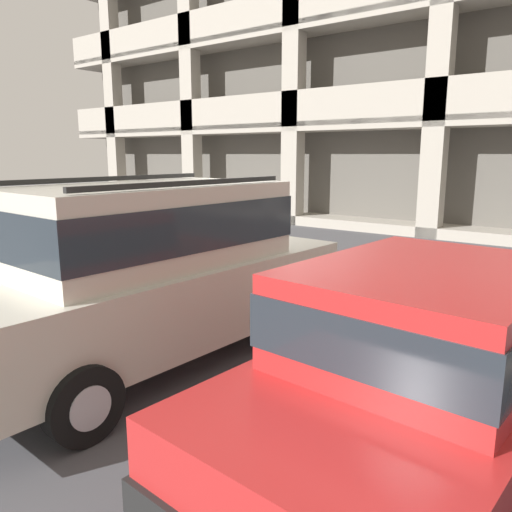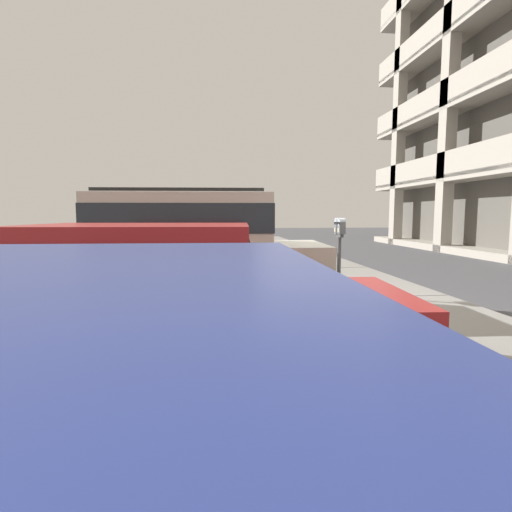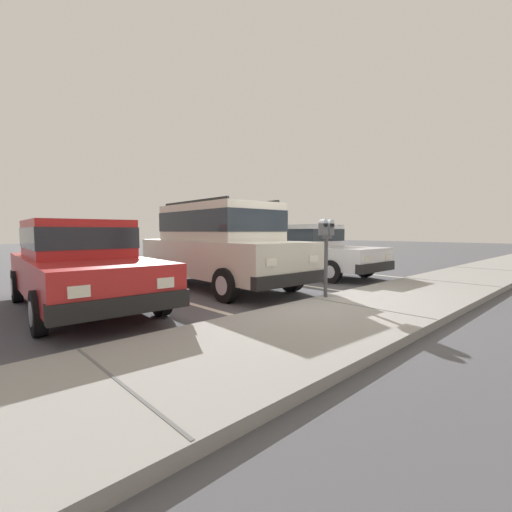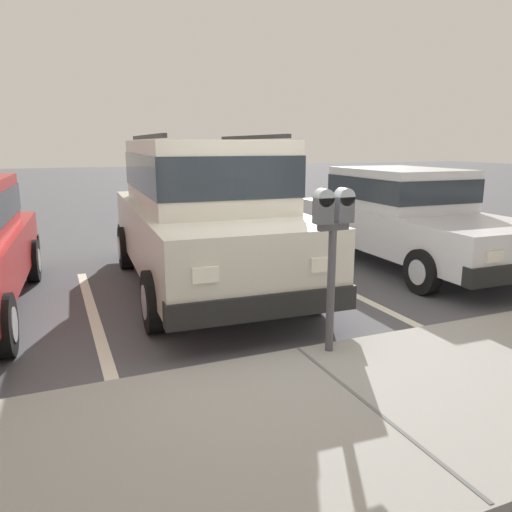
# 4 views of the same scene
# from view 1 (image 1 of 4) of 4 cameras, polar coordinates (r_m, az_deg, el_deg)

# --- Properties ---
(ground_plane) EXTENTS (80.00, 80.00, 0.10)m
(ground_plane) POSITION_cam_1_polar(r_m,az_deg,el_deg) (7.69, 2.09, -6.11)
(ground_plane) COLOR #4C4C51
(sidewalk) EXTENTS (40.00, 2.20, 0.12)m
(sidewalk) POSITION_cam_1_polar(r_m,az_deg,el_deg) (8.72, 7.04, -3.31)
(sidewalk) COLOR gray
(sidewalk) RESTS_ON ground_plane
(parking_stall_lines) EXTENTS (13.00, 4.80, 0.01)m
(parking_stall_lines) POSITION_cam_1_polar(r_m,az_deg,el_deg) (5.75, 7.24, -11.88)
(parking_stall_lines) COLOR silver
(parking_stall_lines) RESTS_ON ground_plane
(silver_suv) EXTENTS (2.18, 4.86, 2.03)m
(silver_suv) POSITION_cam_1_polar(r_m,az_deg,el_deg) (5.58, -11.81, -1.06)
(silver_suv) COLOR beige
(silver_suv) RESTS_ON ground_plane
(red_sedan) EXTENTS (1.91, 4.52, 1.54)m
(red_sedan) POSITION_cam_1_polar(r_m,az_deg,el_deg) (8.44, -27.12, 0.29)
(red_sedan) COLOR silver
(red_sedan) RESTS_ON ground_plane
(dark_hatchback) EXTENTS (2.05, 4.59, 1.54)m
(dark_hatchback) POSITION_cam_1_polar(r_m,az_deg,el_deg) (3.98, 19.71, -10.74)
(dark_hatchback) COLOR red
(dark_hatchback) RESTS_ON ground_plane
(parking_meter_near) EXTENTS (0.35, 0.12, 1.45)m
(parking_meter_near) POSITION_cam_1_polar(r_m,az_deg,el_deg) (7.83, 2.21, 3.58)
(parking_meter_near) COLOR #47474C
(parking_meter_near) RESTS_ON sidewalk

